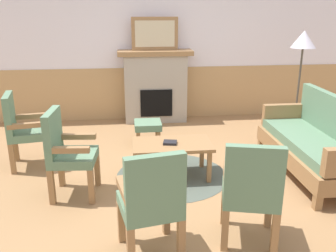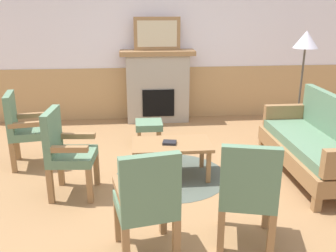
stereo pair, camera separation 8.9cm
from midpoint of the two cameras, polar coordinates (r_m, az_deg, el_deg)
name	(u,v)px [view 1 (the left image)]	position (r m, az deg, el deg)	size (l,w,h in m)	color
ground_plane	(171,177)	(4.66, -0.06, -7.79)	(14.00, 14.00, 0.00)	#997047
wall_back	(154,47)	(6.81, -2.57, 12.07)	(7.20, 0.14, 2.70)	white
fireplace	(155,86)	(6.67, -2.34, 6.21)	(1.30, 0.44, 1.28)	#A39989
framed_picture	(155,34)	(6.54, -2.45, 14.00)	(0.80, 0.04, 0.56)	olive
couch	(314,144)	(4.93, 21.07, -2.57)	(0.70, 1.80, 0.98)	olive
coffee_table	(172,147)	(4.53, 0.07, -3.26)	(0.96, 0.56, 0.44)	olive
round_rug	(172,175)	(4.68, 0.07, -7.62)	(1.39, 1.39, 0.01)	#4C564C
book_on_table	(170,143)	(4.47, -0.25, -2.58)	(0.16, 0.14, 0.03)	black
footstool	(148,127)	(5.60, -3.57, -0.08)	(0.40, 0.40, 0.36)	olive
armchair_near_fireplace	(22,127)	(5.14, -22.00, -0.17)	(0.55, 0.55, 0.98)	olive
armchair_by_window_left	(66,150)	(4.20, -15.96, -3.54)	(0.52, 0.52, 0.98)	olive
armchair_front_left	(251,189)	(3.30, 11.93, -9.40)	(0.58, 0.58, 0.98)	olive
armchair_front_center	(152,199)	(3.07, -3.39, -11.23)	(0.56, 0.56, 0.98)	olive
floor_lamp_by_couch	(303,46)	(5.92, 19.65, 11.46)	(0.36, 0.36, 1.68)	#332D28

